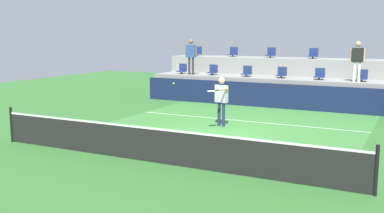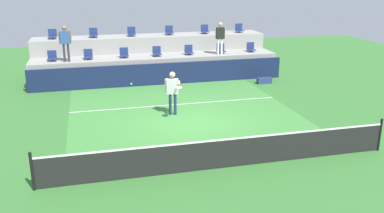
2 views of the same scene
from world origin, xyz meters
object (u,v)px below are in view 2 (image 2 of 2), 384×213
(stadium_chair_lower_mid_left, at_px, (124,54))
(spectator_leaning_on_rail, at_px, (65,40))
(stadium_chair_lower_mid_right, at_px, (189,51))
(stadium_chair_upper_right, at_px, (205,30))
(stadium_chair_lower_far_right, at_px, (251,48))
(stadium_chair_upper_mid_left, at_px, (132,32))
(tennis_ball, at_px, (131,84))
(stadium_chair_upper_mid_right, at_px, (169,31))
(stadium_chair_lower_right, at_px, (221,49))
(stadium_chair_lower_far_left, at_px, (52,57))
(tennis_player, at_px, (173,89))
(stadium_chair_upper_far_right, at_px, (239,29))
(stadium_chair_upper_left, at_px, (93,34))
(equipment_bag, at_px, (264,81))
(stadium_chair_lower_center, at_px, (157,52))
(spectator_in_white, at_px, (220,35))
(stadium_chair_lower_left, at_px, (88,55))
(stadium_chair_upper_far_left, at_px, (53,35))

(stadium_chair_lower_mid_left, relative_size, spectator_leaning_on_rail, 0.29)
(stadium_chair_lower_mid_right, bearing_deg, stadium_chair_upper_right, 51.98)
(stadium_chair_lower_far_right, distance_m, stadium_chair_upper_mid_left, 6.75)
(tennis_ball, bearing_deg, stadium_chair_upper_mid_right, 69.56)
(stadium_chair_upper_right, bearing_deg, stadium_chair_lower_right, -77.11)
(stadium_chair_lower_mid_left, bearing_deg, stadium_chair_lower_far_left, 180.00)
(stadium_chair_upper_mid_left, distance_m, tennis_player, 8.06)
(stadium_chair_lower_mid_left, relative_size, stadium_chair_upper_far_right, 1.00)
(stadium_chair_lower_mid_right, xyz_separation_m, stadium_chair_upper_left, (-4.94, 1.80, 0.85))
(stadium_chair_upper_left, height_order, spectator_leaning_on_rail, spectator_leaning_on_rail)
(stadium_chair_lower_right, distance_m, equipment_bag, 3.14)
(stadium_chair_lower_center, height_order, equipment_bag, stadium_chair_lower_center)
(stadium_chair_lower_far_left, height_order, stadium_chair_upper_far_right, stadium_chair_upper_far_right)
(stadium_chair_lower_mid_right, height_order, stadium_chair_upper_mid_right, stadium_chair_upper_mid_right)
(tennis_player, xyz_separation_m, tennis_ball, (-1.66, -0.48, 0.43))
(stadium_chair_lower_mid_right, distance_m, stadium_chair_upper_left, 5.32)
(stadium_chair_lower_center, bearing_deg, spectator_in_white, -6.47)
(stadium_chair_lower_left, height_order, stadium_chair_upper_left, stadium_chair_upper_left)
(stadium_chair_lower_left, bearing_deg, stadium_chair_lower_mid_right, 0.00)
(tennis_player, xyz_separation_m, spectator_leaning_on_rail, (-4.16, 5.76, 1.26))
(stadium_chair_upper_mid_left, bearing_deg, stadium_chair_lower_left, -143.71)
(stadium_chair_lower_far_right, xyz_separation_m, stadium_chair_upper_left, (-8.53, 1.80, 0.85))
(stadium_chair_lower_far_left, bearing_deg, stadium_chair_lower_far_right, 0.00)
(stadium_chair_lower_far_left, xyz_separation_m, stadium_chair_lower_far_right, (10.66, 0.00, 0.00))
(stadium_chair_upper_far_right, xyz_separation_m, spectator_leaning_on_rail, (-9.88, -2.18, 0.03))
(stadium_chair_lower_far_right, height_order, spectator_leaning_on_rail, spectator_leaning_on_rail)
(stadium_chair_upper_right, bearing_deg, spectator_leaning_on_rail, -164.27)
(stadium_chair_lower_left, distance_m, stadium_chair_lower_mid_right, 5.31)
(stadium_chair_lower_far_left, bearing_deg, stadium_chair_upper_right, 11.99)
(stadium_chair_lower_center, distance_m, tennis_player, 6.17)
(stadium_chair_lower_far_left, distance_m, spectator_leaning_on_rail, 1.20)
(stadium_chair_lower_far_left, height_order, equipment_bag, stadium_chair_lower_far_left)
(stadium_chair_lower_right, height_order, equipment_bag, stadium_chair_lower_right)
(stadium_chair_upper_right, height_order, spectator_leaning_on_rail, spectator_leaning_on_rail)
(stadium_chair_lower_left, distance_m, stadium_chair_upper_mid_left, 3.16)
(stadium_chair_upper_left, xyz_separation_m, tennis_ball, (1.09, -8.42, -0.80))
(stadium_chair_lower_mid_left, bearing_deg, stadium_chair_upper_mid_right, 32.94)
(stadium_chair_lower_far_right, relative_size, stadium_chair_upper_left, 1.00)
(stadium_chair_lower_right, bearing_deg, stadium_chair_upper_mid_right, 144.52)
(stadium_chair_lower_center, distance_m, spectator_leaning_on_rail, 4.69)
(stadium_chair_lower_mid_left, relative_size, stadium_chair_upper_right, 1.00)
(stadium_chair_lower_mid_right, height_order, stadium_chair_upper_left, stadium_chair_upper_left)
(stadium_chair_lower_far_left, distance_m, stadium_chair_lower_left, 1.76)
(tennis_ball, bearing_deg, spectator_leaning_on_rail, 111.84)
(stadium_chair_lower_mid_left, distance_m, stadium_chair_upper_mid_left, 2.09)
(stadium_chair_lower_mid_right, relative_size, stadium_chair_upper_right, 1.00)
(stadium_chair_lower_center, distance_m, spectator_in_white, 3.51)
(spectator_leaning_on_rail, relative_size, spectator_in_white, 1.03)
(stadium_chair_lower_far_right, distance_m, stadium_chair_upper_far_left, 10.85)
(stadium_chair_lower_center, relative_size, stadium_chair_lower_right, 1.00)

